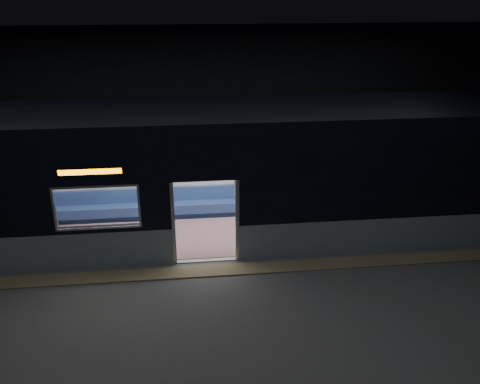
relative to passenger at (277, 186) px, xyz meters
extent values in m
cube|color=#47494C|center=(-2.14, -3.55, -0.85)|extent=(24.00, 14.00, 0.01)
cube|color=black|center=(-2.14, -3.55, 4.13)|extent=(24.00, 14.00, 0.04)
cube|color=black|center=(-2.14, 3.43, 1.65)|extent=(24.00, 0.04, 5.00)
cube|color=#8C7F59|center=(-2.14, -3.00, -0.83)|extent=(22.80, 0.50, 0.03)
cube|color=#8997A4|center=(2.71, -2.49, -0.40)|extent=(8.30, 0.12, 0.90)
cube|color=black|center=(2.71, -2.49, 1.20)|extent=(8.30, 0.12, 2.30)
cube|color=black|center=(-2.14, -2.49, 1.78)|extent=(1.40, 0.12, 1.15)
cube|color=#B7BABC|center=(-2.88, -2.49, 0.18)|extent=(0.08, 0.14, 2.05)
cube|color=#B7BABC|center=(-1.40, -2.49, 0.18)|extent=(0.08, 0.14, 2.05)
cube|color=black|center=(-4.59, -2.57, 1.54)|extent=(1.50, 0.04, 0.18)
cube|color=#F99701|center=(-4.59, -2.57, 1.54)|extent=(1.34, 0.03, 0.12)
cube|color=beige|center=(-2.14, 0.39, 0.75)|extent=(18.00, 0.12, 3.20)
cube|color=black|center=(-2.14, -1.05, 2.43)|extent=(18.00, 3.00, 0.15)
cube|color=gray|center=(-2.14, -1.05, -0.83)|extent=(17.76, 2.76, 0.04)
cube|color=beige|center=(-2.14, -1.05, 1.50)|extent=(17.76, 2.76, 0.10)
cube|color=#2E4785|center=(-2.14, 0.07, -0.60)|extent=(11.00, 0.48, 0.41)
cube|color=#2E4785|center=(-2.14, 0.26, -0.20)|extent=(11.00, 0.10, 0.40)
cube|color=gray|center=(-5.44, -2.14, -0.60)|extent=(4.40, 0.48, 0.41)
cube|color=gray|center=(1.16, -2.14, -0.60)|extent=(4.40, 0.48, 0.41)
cylinder|color=silver|center=(-3.09, -2.18, 0.32)|extent=(0.04, 0.04, 2.26)
cylinder|color=silver|center=(-3.09, 0.08, 0.32)|extent=(0.04, 0.04, 2.26)
cylinder|color=silver|center=(-1.19, -2.18, 0.32)|extent=(0.04, 0.04, 2.26)
cylinder|color=silver|center=(-1.19, 0.08, 0.32)|extent=(0.04, 0.04, 2.26)
cylinder|color=silver|center=(-2.14, 0.03, 1.10)|extent=(11.00, 0.03, 0.03)
cube|color=black|center=(-0.12, -0.17, -0.31)|extent=(0.19, 0.52, 0.18)
cube|color=black|center=(0.12, -0.17, -0.31)|extent=(0.19, 0.52, 0.18)
cylinder|color=black|center=(-0.12, -0.41, -0.59)|extent=(0.12, 0.12, 0.43)
cylinder|color=black|center=(0.12, -0.41, -0.59)|extent=(0.12, 0.12, 0.43)
cube|color=#C06294|center=(0.00, 0.04, -0.29)|extent=(0.45, 0.25, 0.22)
cylinder|color=#C06294|center=(0.00, 0.08, 0.10)|extent=(0.43, 0.43, 0.58)
sphere|color=tan|center=(0.00, 0.06, 0.52)|extent=(0.23, 0.23, 0.23)
sphere|color=black|center=(0.00, 0.10, 0.56)|extent=(0.25, 0.25, 0.25)
cube|color=black|center=(-0.03, -0.26, -0.15)|extent=(0.36, 0.33, 0.14)
cube|color=white|center=(2.33, 0.31, 0.65)|extent=(1.08, 0.03, 0.70)
camera|label=1|loc=(-2.56, -13.13, 5.22)|focal=38.00mm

